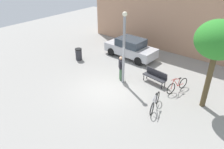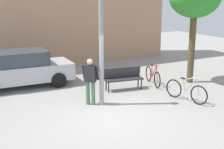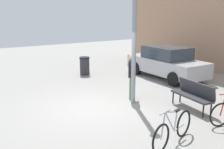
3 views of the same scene
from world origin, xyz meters
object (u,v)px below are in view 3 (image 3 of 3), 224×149
Objects in this scene: park_bench at (193,93)px; parked_car_silver at (166,62)px; trash_bin at (85,66)px; lamppost at (134,31)px; person_by_lamppost at (132,74)px; bicycle_silver at (173,130)px.

parked_car_silver is (-3.57, 2.42, 0.23)m from park_bench.
trash_bin is at bearing -133.68° from parked_car_silver.
lamppost is 4.50m from parked_car_silver.
parked_car_silver is (-1.60, 3.46, -0.19)m from person_by_lamppost.
park_bench is 4.32m from parked_car_silver.
park_bench is 0.39× the size of parked_car_silver.
park_bench is at bearing 27.86° from person_by_lamppost.
person_by_lamppost is (-0.34, 0.21, -1.56)m from lamppost.
lamppost is 2.85m from park_bench.
parked_car_silver is (-1.94, 3.67, -1.75)m from lamppost.
person_by_lamppost is at bearing -152.14° from park_bench.
parked_car_silver is at bearing 46.32° from trash_bin.
trash_bin is (-7.73, 1.80, 0.08)m from bicycle_silver.
bicycle_silver is at bearing -61.41° from park_bench.
person_by_lamppost reaches higher than park_bench.
lamppost is at bearing -142.53° from park_bench.
trash_bin is at bearing 166.87° from bicycle_silver.
park_bench is (1.62, 1.25, -1.98)m from lamppost.
lamppost is 2.72× the size of person_by_lamppost.
lamppost reaches higher than parked_car_silver.
person_by_lamppost reaches higher than parked_car_silver.
parked_car_silver reaches higher than trash_bin.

